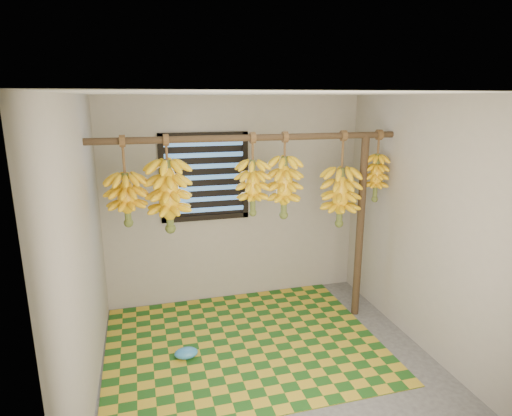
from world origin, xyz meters
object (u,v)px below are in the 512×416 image
object	(u,v)px
banana_bunch_c	(253,188)
banana_bunch_e	(340,197)
plastic_bag	(186,353)
banana_bunch_d	(284,187)
banana_bunch_b	(169,196)
banana_bunch_f	(376,177)
banana_bunch_a	(127,199)
support_post	(360,229)
woven_mat	(243,343)

from	to	relation	value
banana_bunch_c	banana_bunch_e	size ratio (longest dim) A/B	0.81
plastic_bag	banana_bunch_d	bearing A→B (deg)	19.56
banana_bunch_c	banana_bunch_d	xyz separation A→B (m)	(0.32, 0.00, -0.01)
banana_bunch_b	banana_bunch_e	size ratio (longest dim) A/B	0.91
banana_bunch_d	banana_bunch_f	bearing A→B (deg)	0.00
banana_bunch_a	banana_bunch_b	world-z (taller)	same
banana_bunch_d	banana_bunch_e	bearing A→B (deg)	0.00
banana_bunch_c	banana_bunch_f	xyz separation A→B (m)	(1.34, 0.00, 0.04)
support_post	banana_bunch_c	xyz separation A→B (m)	(-1.19, -0.00, 0.52)
banana_bunch_b	banana_bunch_d	distance (m)	1.13
banana_bunch_a	banana_bunch_d	size ratio (longest dim) A/B	0.96
woven_mat	banana_bunch_d	bearing A→B (deg)	29.06
banana_bunch_a	banana_bunch_c	world-z (taller)	same
woven_mat	banana_bunch_f	distance (m)	2.18
support_post	banana_bunch_a	distance (m)	2.42
woven_mat	plastic_bag	size ratio (longest dim) A/B	11.90
woven_mat	banana_bunch_a	world-z (taller)	banana_bunch_a
support_post	banana_bunch_b	size ratio (longest dim) A/B	2.21
support_post	banana_bunch_e	distance (m)	0.45
banana_bunch_e	banana_bunch_d	bearing A→B (deg)	180.00
woven_mat	banana_bunch_c	distance (m)	1.55
banana_bunch_d	banana_bunch_a	bearing A→B (deg)	180.00
plastic_bag	banana_bunch_e	distance (m)	2.17
banana_bunch_c	banana_bunch_f	world-z (taller)	same
banana_bunch_b	banana_bunch_d	xyz separation A→B (m)	(1.13, 0.00, 0.02)
banana_bunch_b	banana_bunch_e	world-z (taller)	same
banana_bunch_a	banana_bunch_f	xyz separation A→B (m)	(2.53, -0.00, 0.08)
woven_mat	support_post	bearing A→B (deg)	11.36
plastic_bag	banana_bunch_c	size ratio (longest dim) A/B	0.27
banana_bunch_a	banana_bunch_d	world-z (taller)	same
woven_mat	banana_bunch_a	size ratio (longest dim) A/B	3.22
plastic_bag	support_post	bearing A→B (deg)	11.08
woven_mat	banana_bunch_e	size ratio (longest dim) A/B	2.66
woven_mat	banana_bunch_f	bearing A→B (deg)	10.26
support_post	woven_mat	xyz separation A→B (m)	(-1.36, -0.27, -0.99)
support_post	banana_bunch_c	size ratio (longest dim) A/B	2.48
banana_bunch_d	banana_bunch_e	world-z (taller)	same
banana_bunch_b	banana_bunch_c	distance (m)	0.81
banana_bunch_a	banana_bunch_d	xyz separation A→B (m)	(1.51, -0.00, 0.03)
support_post	banana_bunch_c	world-z (taller)	banana_bunch_c
support_post	plastic_bag	distance (m)	2.19
banana_bunch_c	banana_bunch_f	bearing A→B (deg)	0.00
banana_bunch_c	banana_bunch_f	distance (m)	1.34
woven_mat	banana_bunch_a	bearing A→B (deg)	164.90
banana_bunch_a	banana_bunch_e	world-z (taller)	same
plastic_bag	banana_bunch_e	size ratio (longest dim) A/B	0.22
woven_mat	plastic_bag	xyz separation A→B (m)	(-0.58, -0.11, 0.05)
banana_bunch_a	banana_bunch_b	distance (m)	0.38
banana_bunch_d	woven_mat	bearing A→B (deg)	-150.94
woven_mat	banana_bunch_d	size ratio (longest dim) A/B	3.09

